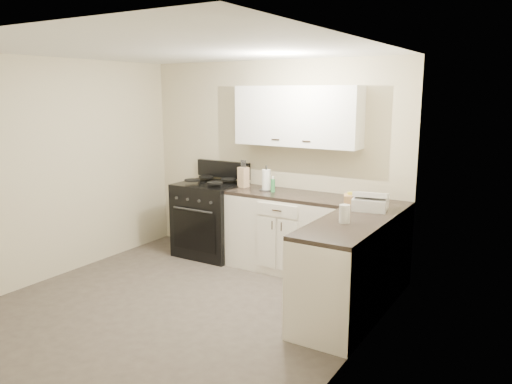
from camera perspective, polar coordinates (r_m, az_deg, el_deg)
The scene contains 20 objects.
floor at distance 5.22m, azimuth -8.40°, elevation -12.72°, with size 3.60×3.60×0.00m, color #473F38.
ceiling at distance 4.78m, azimuth -9.30°, elevation 15.80°, with size 3.60×3.60×0.00m, color white.
wall_back at distance 6.31m, azimuth 1.81°, elevation 3.45°, with size 3.60×3.60×0.00m, color beige.
wall_right at distance 3.95m, azimuth 11.56°, elevation -1.60°, with size 3.60×3.60×0.00m, color beige.
wall_left at distance 6.15m, azimuth -21.74°, elevation 2.45°, with size 3.60×3.60×0.00m, color beige.
wall_front at distance 3.70m, azimuth -27.16°, elevation -3.52°, with size 3.60×3.60×0.00m, color beige.
base_cabinets_back at distance 6.02m, azimuth 3.86°, elevation -4.76°, with size 1.55×0.60×0.90m, color white.
base_cabinets_right at distance 5.04m, azimuth 11.34°, elevation -8.22°, with size 0.60×1.90×0.90m, color white.
countertop_back at distance 5.90m, azimuth 3.92°, elevation -0.37°, with size 1.55×0.60×0.04m, color black.
countertop_right at distance 4.90m, azimuth 11.55°, elevation -3.03°, with size 0.60×1.90×0.04m, color black.
upper_cabinets at distance 5.92m, azimuth 4.73°, elevation 8.64°, with size 1.55×0.30×0.70m, color white.
stove at distance 6.59m, azimuth -5.16°, elevation -3.26°, with size 0.82×0.70×0.99m, color black.
knife_block at distance 6.27m, azimuth -1.45°, elevation 1.71°, with size 0.11×0.10×0.25m, color #D6AD83.
paper_towel at distance 6.06m, azimuth 1.18°, elevation 1.38°, with size 0.11×0.11×0.25m, color white.
soap_bottle at distance 5.97m, azimuth 1.94°, elevation 0.75°, with size 0.05×0.05×0.16m, color #38924C.
wicker_basket at distance 5.46m, azimuth 11.52°, elevation -0.82°, with size 0.28×0.19×0.09m, color tan.
countertop_grill at distance 5.21m, azimuth 12.93°, elevation -1.30°, with size 0.33×0.31×0.12m, color white.
glass_jar at distance 4.64m, azimuth 10.09°, elevation -2.46°, with size 0.10×0.10×0.17m, color silver.
oven_mitt_near at distance 4.71m, azimuth 5.47°, elevation -9.15°, with size 0.02×0.16×0.27m, color black.
oven_mitt_far at distance 4.98m, azimuth 7.14°, elevation -7.69°, with size 0.02×0.14×0.25m, color black.
Camera 1 is at (3.10, -3.62, 2.12)m, focal length 35.00 mm.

